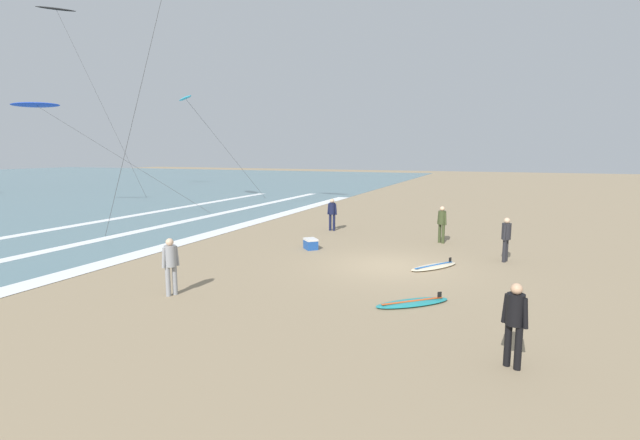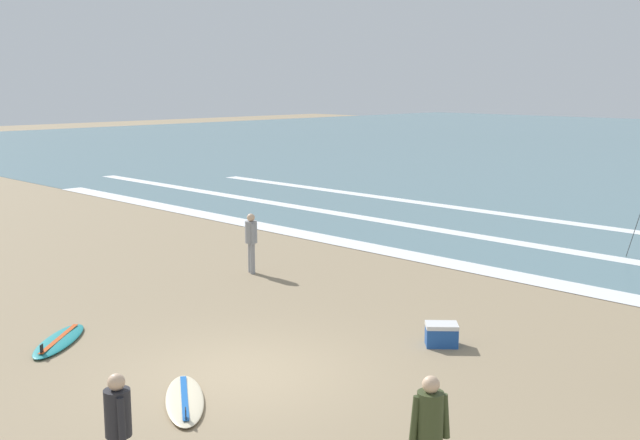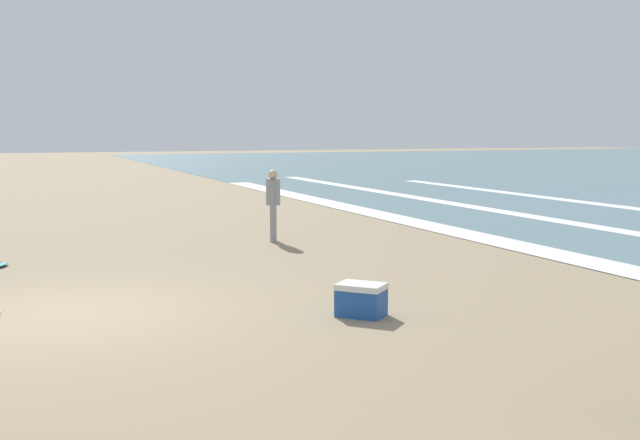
{
  "view_description": "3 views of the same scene",
  "coord_description": "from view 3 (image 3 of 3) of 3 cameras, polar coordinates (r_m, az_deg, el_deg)",
  "views": [
    {
      "loc": [
        -15.42,
        -3.63,
        3.94
      ],
      "look_at": [
        1.33,
        3.16,
        1.25
      ],
      "focal_mm": 26.07,
      "sensor_mm": 36.0,
      "label": 1
    },
    {
      "loc": [
        10.14,
        -8.15,
        5.0
      ],
      "look_at": [
        -0.7,
        2.59,
        2.31
      ],
      "focal_mm": 43.94,
      "sensor_mm": 36.0,
      "label": 2
    },
    {
      "loc": [
        10.71,
        -0.66,
        2.47
      ],
      "look_at": [
        1.93,
        2.91,
        1.36
      ],
      "focal_mm": 43.37,
      "sensor_mm": 36.0,
      "label": 3
    }
  ],
  "objects": [
    {
      "name": "surfer_background_far",
      "position": [
        17.16,
        -3.48,
        1.58
      ],
      "size": [
        0.5,
        0.32,
        1.6
      ],
      "color": "gray",
      "rests_on": "ground"
    },
    {
      "name": "cooler_box",
      "position": [
        10.37,
        3.06,
        -5.89
      ],
      "size": [
        0.75,
        0.75,
        0.44
      ],
      "color": "#1E4C9E",
      "rests_on": "ground"
    },
    {
      "name": "ground_plane",
      "position": [
        11.01,
        -18.23,
        -6.66
      ],
      "size": [
        160.0,
        160.0,
        0.0
      ],
      "primitive_type": "plane",
      "color": "#937F60"
    },
    {
      "name": "wave_foam_shoreline",
      "position": [
        15.68,
        18.19,
        -2.7
      ],
      "size": [
        46.61,
        0.99,
        0.01
      ],
      "primitive_type": "cube",
      "color": "white",
      "rests_on": "ocean_surface"
    }
  ]
}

